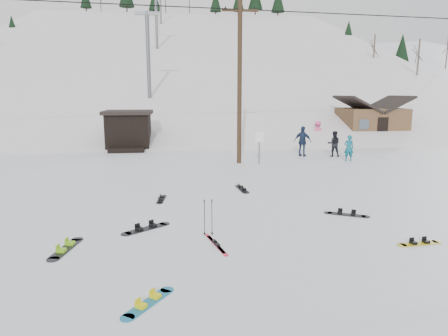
{
  "coord_description": "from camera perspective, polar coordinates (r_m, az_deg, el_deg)",
  "views": [
    {
      "loc": [
        -1.56,
        -8.54,
        4.03
      ],
      "look_at": [
        0.08,
        5.22,
        1.4
      ],
      "focal_mm": 32.0,
      "sensor_mm": 36.0,
      "label": 1
    }
  ],
  "objects": [
    {
      "name": "utility_pole",
      "position": [
        22.83,
        2.24,
        12.38
      ],
      "size": [
        2.0,
        0.26,
        9.0
      ],
      "color": "#3A2819",
      "rests_on": "ground"
    },
    {
      "name": "ski_slope",
      "position": [
        65.55,
        -5.23,
        -3.44
      ],
      "size": [
        60.0,
        85.24,
        65.97
      ],
      "primitive_type": "cube",
      "rotation": [
        0.31,
        0.0,
        0.0
      ],
      "color": "white",
      "rests_on": "ground"
    },
    {
      "name": "board_scatter_b",
      "position": [
        15.46,
        -8.93,
        -4.41
      ],
      "size": [
        0.36,
        1.29,
        0.09
      ],
      "rotation": [
        0.0,
        0.0,
        1.46
      ],
      "color": "black",
      "rests_on": "ground"
    },
    {
      "name": "cabin",
      "position": [
        36.6,
        20.25,
        6.11
      ],
      "size": [
        5.39,
        4.4,
        3.77
      ],
      "color": "brown",
      "rests_on": "ground"
    },
    {
      "name": "hero_snowboard",
      "position": [
        8.29,
        -10.74,
        -18.34
      ],
      "size": [
        0.96,
        1.23,
        0.1
      ],
      "rotation": [
        0.0,
        0.0,
        0.95
      ],
      "color": "#18729C",
      "rests_on": "ground"
    },
    {
      "name": "lift_tower_mid",
      "position": [
        59.5,
        -9.66,
        20.61
      ],
      "size": [
        2.2,
        0.36,
        8.0
      ],
      "color": "#595B60",
      "rests_on": "ski_slope"
    },
    {
      "name": "hero_skis",
      "position": [
        10.91,
        -1.14,
        -10.8
      ],
      "size": [
        0.48,
        1.63,
        0.09
      ],
      "rotation": [
        0.0,
        0.0,
        0.24
      ],
      "color": "red",
      "rests_on": "ground"
    },
    {
      "name": "skier_dark",
      "position": [
        26.32,
        15.42,
        3.34
      ],
      "size": [
        0.93,
        0.81,
        1.62
      ],
      "primitive_type": "imported",
      "rotation": [
        0.0,
        0.0,
        2.87
      ],
      "color": "black",
      "rests_on": "ground"
    },
    {
      "name": "board_scatter_a",
      "position": [
        12.3,
        -11.08,
        -8.44
      ],
      "size": [
        1.38,
        1.09,
        0.11
      ],
      "rotation": [
        0.0,
        0.0,
        0.63
      ],
      "color": "black",
      "rests_on": "ground"
    },
    {
      "name": "board_scatter_d",
      "position": [
        14.02,
        17.11,
        -6.33
      ],
      "size": [
        1.34,
        0.84,
        0.1
      ],
      "rotation": [
        0.0,
        0.0,
        -0.49
      ],
      "color": "black",
      "rests_on": "ground"
    },
    {
      "name": "skier_teal",
      "position": [
        24.86,
        17.39,
        2.73
      ],
      "size": [
        0.62,
        0.46,
        1.55
      ],
      "primitive_type": "imported",
      "rotation": [
        0.0,
        0.0,
        2.97
      ],
      "color": "#0B5C6E",
      "rests_on": "ground"
    },
    {
      "name": "lift_hut",
      "position": [
        29.8,
        -13.45,
        5.33
      ],
      "size": [
        3.4,
        4.1,
        2.75
      ],
      "color": "black",
      "rests_on": "ground"
    },
    {
      "name": "skier_pink",
      "position": [
        33.04,
        13.22,
        5.02
      ],
      "size": [
        1.26,
        0.88,
        1.78
      ],
      "primitive_type": "imported",
      "rotation": [
        0.0,
        0.0,
        3.34
      ],
      "color": "#E7518F",
      "rests_on": "ground"
    },
    {
      "name": "skier_navy",
      "position": [
        25.92,
        11.18,
        3.76
      ],
      "size": [
        1.18,
        1.06,
        1.93
      ],
      "primitive_type": "imported",
      "rotation": [
        0.0,
        0.0,
        2.49
      ],
      "color": "#1B2945",
      "rests_on": "ground"
    },
    {
      "name": "ground",
      "position": [
        9.58,
        3.34,
        -14.17
      ],
      "size": [
        200.0,
        200.0,
        0.0
      ],
      "primitive_type": "plane",
      "color": "white",
      "rests_on": "ground"
    },
    {
      "name": "board_scatter_c",
      "position": [
        11.4,
        -21.66,
        -10.6
      ],
      "size": [
        0.58,
        1.63,
        0.12
      ],
      "rotation": [
        0.0,
        0.0,
        1.37
      ],
      "color": "black",
      "rests_on": "ground"
    },
    {
      "name": "board_scatter_e",
      "position": [
        12.18,
        26.15,
        -9.61
      ],
      "size": [
        1.33,
        0.36,
        0.09
      ],
      "rotation": [
        0.0,
        0.0,
        0.1
      ],
      "color": "gold",
      "rests_on": "ground"
    },
    {
      "name": "lift_tower_near",
      "position": [
        38.81,
        -10.8,
        16.24
      ],
      "size": [
        2.2,
        0.36,
        8.0
      ],
      "color": "#595B60",
      "rests_on": "ski_slope"
    },
    {
      "name": "treeline_crest",
      "position": [
        94.64,
        -5.9,
        8.26
      ],
      "size": [
        50.0,
        6.0,
        10.0
      ],
      "primitive_type": null,
      "color": "black",
      "rests_on": "ski_slope"
    },
    {
      "name": "board_scatter_f",
      "position": [
        16.87,
        2.59,
        -2.99
      ],
      "size": [
        0.42,
        1.52,
        0.11
      ],
      "rotation": [
        0.0,
        0.0,
        1.68
      ],
      "color": "black",
      "rests_on": "ground"
    },
    {
      "name": "trail_sign",
      "position": [
        22.77,
        5.08,
        3.76
      ],
      "size": [
        0.5,
        0.09,
        1.85
      ],
      "color": "#595B60",
      "rests_on": "ground"
    },
    {
      "name": "ski_poles",
      "position": [
        11.46,
        -2.27,
        -7.0
      ],
      "size": [
        0.29,
        0.08,
        1.05
      ],
      "color": "black",
      "rests_on": "ground"
    },
    {
      "name": "ridge_right",
      "position": [
        72.24,
        26.64,
        -2.41
      ],
      "size": [
        45.66,
        93.98,
        54.59
      ],
      "primitive_type": "cube",
      "rotation": [
        0.21,
        -0.05,
        -0.12
      ],
      "color": "white",
      "rests_on": "ground"
    }
  ]
}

